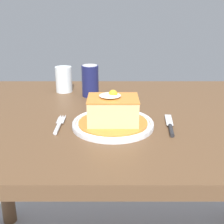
{
  "coord_description": "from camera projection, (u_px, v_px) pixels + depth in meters",
  "views": [
    {
      "loc": [
        -0.06,
        -0.97,
        1.1
      ],
      "look_at": [
        -0.05,
        -0.1,
        0.78
      ],
      "focal_mm": 48.96,
      "sensor_mm": 36.0,
      "label": 1
    }
  ],
  "objects": [
    {
      "name": "sandwich_meal",
      "position": [
        112.0,
        111.0,
        0.91
      ],
      "size": [
        0.21,
        0.21,
        0.11
      ],
      "color": "orange",
      "rests_on": "main_plate"
    },
    {
      "name": "fork",
      "position": [
        58.0,
        125.0,
        0.92
      ],
      "size": [
        0.02,
        0.14,
        0.01
      ],
      "color": "silver",
      "rests_on": "dining_table"
    },
    {
      "name": "knife",
      "position": [
        170.0,
        127.0,
        0.91
      ],
      "size": [
        0.03,
        0.17,
        0.01
      ],
      "color": "#262628",
      "rests_on": "dining_table"
    },
    {
      "name": "drinking_glass",
      "position": [
        63.0,
        81.0,
        1.27
      ],
      "size": [
        0.07,
        0.07,
        0.1
      ],
      "color": "#3F2314",
      "rests_on": "dining_table"
    },
    {
      "name": "dining_table",
      "position": [
        127.0,
        141.0,
        1.07
      ],
      "size": [
        1.36,
        0.87,
        0.74
      ],
      "color": "brown",
      "rests_on": "ground_plane"
    },
    {
      "name": "main_plate",
      "position": [
        112.0,
        124.0,
        0.92
      ],
      "size": [
        0.25,
        0.25,
        0.02
      ],
      "color": "white",
      "rests_on": "dining_table"
    },
    {
      "name": "soda_can",
      "position": [
        89.0,
        81.0,
        1.2
      ],
      "size": [
        0.07,
        0.07,
        0.12
      ],
      "color": "#191E51",
      "rests_on": "dining_table"
    }
  ]
}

